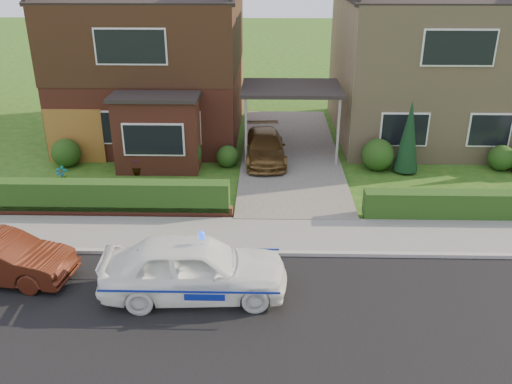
{
  "coord_description": "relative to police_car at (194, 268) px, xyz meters",
  "views": [
    {
      "loc": [
        -0.89,
        -9.58,
        7.49
      ],
      "look_at": [
        -1.19,
        3.5,
        1.67
      ],
      "focal_mm": 38.0,
      "sensor_mm": 36.0,
      "label": 1
    }
  ],
  "objects": [
    {
      "name": "house_left",
      "position": [
        -3.2,
        12.7,
        3.07
      ],
      "size": [
        7.5,
        9.53,
        7.25
      ],
      "color": "brown",
      "rests_on": "ground"
    },
    {
      "name": "dwarf_wall",
      "position": [
        -3.22,
        4.1,
        -0.56
      ],
      "size": [
        7.7,
        0.25,
        0.36
      ],
      "primitive_type": "cube",
      "color": "brown",
      "rests_on": "ground"
    },
    {
      "name": "hedge_right",
      "position": [
        8.38,
        4.15,
        -0.74
      ],
      "size": [
        7.5,
        0.55,
        0.8
      ],
      "primitive_type": "cube",
      "color": "black",
      "rests_on": "ground"
    },
    {
      "name": "hedge_left",
      "position": [
        -3.22,
        4.25,
        -0.74
      ],
      "size": [
        7.5,
        0.55,
        0.9
      ],
      "primitive_type": "cube",
      "color": "black",
      "rests_on": "ground"
    },
    {
      "name": "driveway",
      "position": [
        2.58,
        9.8,
        -0.68
      ],
      "size": [
        3.8,
        12.0,
        0.12
      ],
      "primitive_type": "cube",
      "color": "#666059",
      "rests_on": "ground"
    },
    {
      "name": "shrub_left_mid",
      "position": [
        -1.42,
        8.1,
        -0.08
      ],
      "size": [
        1.32,
        1.32,
        1.32
      ],
      "primitive_type": "sphere",
      "color": "black",
      "rests_on": "ground"
    },
    {
      "name": "kerb",
      "position": [
        2.58,
        1.85,
        -0.68
      ],
      "size": [
        60.0,
        0.16,
        0.12
      ],
      "primitive_type": "cube",
      "color": "#9E9993",
      "rests_on": "ground"
    },
    {
      "name": "garage_door",
      "position": [
        -5.67,
        8.76,
        0.31
      ],
      "size": [
        2.2,
        0.1,
        2.1
      ],
      "primitive_type": "cube",
      "color": "brown",
      "rests_on": "ground"
    },
    {
      "name": "road",
      "position": [
        2.58,
        -1.2,
        -0.74
      ],
      "size": [
        60.0,
        6.0,
        0.02
      ],
      "primitive_type": "cube",
      "color": "black",
      "rests_on": "ground"
    },
    {
      "name": "carport_link",
      "position": [
        2.58,
        9.75,
        1.91
      ],
      "size": [
        3.8,
        3.0,
        2.77
      ],
      "color": "black",
      "rests_on": "ground"
    },
    {
      "name": "shrub_right_near",
      "position": [
        5.78,
        8.2,
        -0.14
      ],
      "size": [
        1.2,
        1.2,
        1.2
      ],
      "primitive_type": "sphere",
      "color": "black",
      "rests_on": "ground"
    },
    {
      "name": "potted_plant_b",
      "position": [
        -0.12,
        4.8,
        -0.33
      ],
      "size": [
        0.59,
        0.57,
        0.83
      ],
      "primitive_type": "imported",
      "rotation": [
        0.0,
        0.0,
        0.91
      ],
      "color": "gray",
      "rests_on": "ground"
    },
    {
      "name": "sidewalk",
      "position": [
        2.58,
        2.9,
        -0.69
      ],
      "size": [
        60.0,
        2.0,
        0.1
      ],
      "primitive_type": "cube",
      "color": "slate",
      "rests_on": "ground"
    },
    {
      "name": "driveway_car",
      "position": [
        1.58,
        8.84,
        -0.09
      ],
      "size": [
        1.72,
        3.77,
        1.07
      ],
      "primitive_type": "imported",
      "rotation": [
        0.0,
        0.0,
        0.06
      ],
      "color": "brown",
      "rests_on": "driveway"
    },
    {
      "name": "potted_plant_a",
      "position": [
        -5.34,
        6.19,
        -0.35
      ],
      "size": [
        0.43,
        0.3,
        0.79
      ],
      "primitive_type": "imported",
      "rotation": [
        0.0,
        0.0,
        0.05
      ],
      "color": "gray",
      "rests_on": "ground"
    },
    {
      "name": "police_car",
      "position": [
        0.0,
        0.0,
        0.0
      ],
      "size": [
        4.0,
        4.44,
        1.65
      ],
      "rotation": [
        0.0,
        0.0,
        1.62
      ],
      "color": "white",
      "rests_on": "ground"
    },
    {
      "name": "house_right",
      "position": [
        8.38,
        12.79,
        2.92
      ],
      "size": [
        7.5,
        8.06,
        7.25
      ],
      "color": "tan",
      "rests_on": "ground"
    },
    {
      "name": "ground",
      "position": [
        2.58,
        -1.2,
        -0.74
      ],
      "size": [
        120.0,
        120.0,
        0.0
      ],
      "primitive_type": "plane",
      "color": "#215215",
      "rests_on": "ground"
    },
    {
      "name": "potted_plant_c",
      "position": [
        -3.08,
        7.5,
        -0.39
      ],
      "size": [
        0.54,
        0.54,
        0.7
      ],
      "primitive_type": "imported",
      "rotation": [
        0.0,
        0.0,
        1.01
      ],
      "color": "gray",
      "rests_on": "ground"
    },
    {
      "name": "shrub_left_far",
      "position": [
        -5.92,
        8.3,
        -0.2
      ],
      "size": [
        1.08,
        1.08,
        1.08
      ],
      "primitive_type": "sphere",
      "color": "black",
      "rests_on": "ground"
    },
    {
      "name": "shrub_left_near",
      "position": [
        0.18,
        8.4,
        -0.32
      ],
      "size": [
        0.84,
        0.84,
        0.84
      ],
      "primitive_type": "sphere",
      "color": "black",
      "rests_on": "ground"
    },
    {
      "name": "shrub_right_mid",
      "position": [
        10.38,
        8.3,
        -0.26
      ],
      "size": [
        0.96,
        0.96,
        0.96
      ],
      "primitive_type": "sphere",
      "color": "black",
      "rests_on": "ground"
    },
    {
      "name": "street_car",
      "position": [
        -4.87,
        0.55,
        -0.15
      ],
      "size": [
        1.69,
        3.73,
        1.19
      ],
      "primitive_type": "imported",
      "rotation": [
        0.0,
        0.0,
        1.45
      ],
      "color": "#451A0E",
      "rests_on": "ground"
    },
    {
      "name": "conifer_a",
      "position": [
        6.78,
        8.0,
        0.56
      ],
      "size": [
        0.9,
        0.9,
        2.6
      ],
      "primitive_type": "cone",
      "color": "black",
      "rests_on": "ground"
    }
  ]
}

